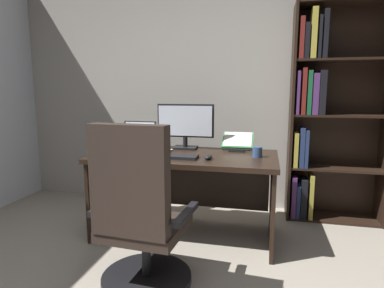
% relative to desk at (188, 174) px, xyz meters
% --- Properties ---
extents(wall_back, '(5.35, 0.12, 2.62)m').
position_rel_desk_xyz_m(wall_back, '(0.22, 0.85, 0.78)').
color(wall_back, '#B2ADA3').
rests_on(wall_back, ground).
extents(desk, '(1.56, 0.80, 0.73)m').
position_rel_desk_xyz_m(desk, '(0.00, 0.00, 0.00)').
color(desk, black).
rests_on(desk, ground).
extents(bookshelf, '(0.89, 0.34, 2.08)m').
position_rel_desk_xyz_m(bookshelf, '(1.22, 0.60, 0.52)').
color(bookshelf, black).
rests_on(bookshelf, ground).
extents(office_chair, '(0.64, 0.60, 1.08)m').
position_rel_desk_xyz_m(office_chair, '(-0.08, -0.95, -0.07)').
color(office_chair, black).
rests_on(office_chair, ground).
extents(monitor, '(0.54, 0.16, 0.42)m').
position_rel_desk_xyz_m(monitor, '(-0.07, 0.20, 0.41)').
color(monitor, black).
rests_on(monitor, desk).
extents(laptop, '(0.34, 0.31, 0.24)m').
position_rel_desk_xyz_m(laptop, '(-0.58, 0.20, 0.25)').
color(laptop, black).
rests_on(laptop, desk).
extents(keyboard, '(0.42, 0.15, 0.02)m').
position_rel_desk_xyz_m(keyboard, '(-0.07, -0.25, 0.21)').
color(keyboard, black).
rests_on(keyboard, desk).
extents(computer_mouse, '(0.06, 0.10, 0.04)m').
position_rel_desk_xyz_m(computer_mouse, '(0.23, -0.25, 0.22)').
color(computer_mouse, black).
rests_on(computer_mouse, desk).
extents(reading_stand_with_book, '(0.28, 0.26, 0.15)m').
position_rel_desk_xyz_m(reading_stand_with_book, '(0.42, 0.25, 0.27)').
color(reading_stand_with_book, black).
rests_on(reading_stand_with_book, desk).
extents(open_binder, '(0.47, 0.31, 0.02)m').
position_rel_desk_xyz_m(open_binder, '(-0.46, -0.30, 0.21)').
color(open_binder, green).
rests_on(open_binder, desk).
extents(notepad, '(0.17, 0.22, 0.01)m').
position_rel_desk_xyz_m(notepad, '(-0.23, -0.01, 0.20)').
color(notepad, silver).
rests_on(notepad, desk).
extents(pen, '(0.13, 0.06, 0.01)m').
position_rel_desk_xyz_m(pen, '(-0.21, -0.01, 0.21)').
color(pen, black).
rests_on(pen, notepad).
extents(coffee_mug, '(0.08, 0.08, 0.09)m').
position_rel_desk_xyz_m(coffee_mug, '(0.61, -0.07, 0.24)').
color(coffee_mug, '#334C7A').
rests_on(coffee_mug, desk).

